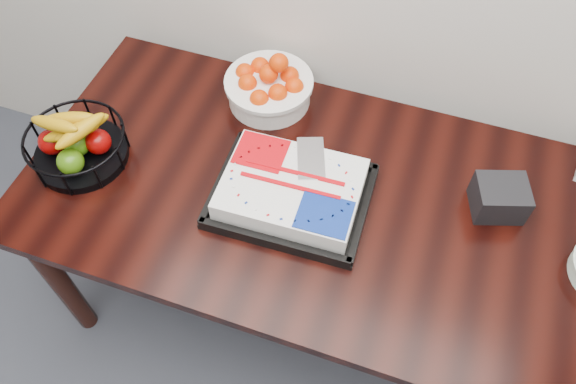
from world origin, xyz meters
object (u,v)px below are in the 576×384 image
(tangerine_bowl, at_px, (269,83))
(napkin_box, at_px, (499,198))
(fruit_basket, at_px, (77,144))
(table, at_px, (322,212))
(cake_tray, at_px, (292,191))

(tangerine_bowl, distance_m, napkin_box, 0.79)
(napkin_box, bearing_deg, fruit_basket, -169.48)
(table, xyz_separation_m, fruit_basket, (-0.75, -0.10, 0.15))
(cake_tray, distance_m, fruit_basket, 0.67)
(tangerine_bowl, xyz_separation_m, napkin_box, (0.77, -0.19, -0.03))
(table, relative_size, napkin_box, 12.63)
(cake_tray, bearing_deg, napkin_box, 16.31)
(table, height_order, napkin_box, napkin_box)
(fruit_basket, relative_size, napkin_box, 2.12)
(cake_tray, height_order, tangerine_bowl, tangerine_bowl)
(cake_tray, bearing_deg, tangerine_bowl, 119.24)
(cake_tray, relative_size, napkin_box, 3.23)
(table, bearing_deg, napkin_box, 14.62)
(table, relative_size, cake_tray, 3.91)
(tangerine_bowl, bearing_deg, cake_tray, -60.76)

